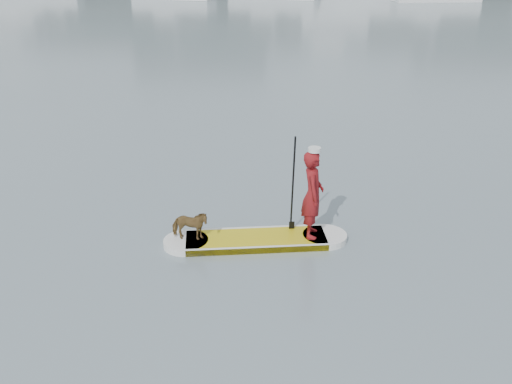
{
  "coord_description": "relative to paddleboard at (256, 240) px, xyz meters",
  "views": [
    {
      "loc": [
        1.81,
        -8.43,
        5.01
      ],
      "look_at": [
        0.99,
        0.51,
        1.0
      ],
      "focal_mm": 40.0,
      "sensor_mm": 36.0,
      "label": 1
    }
  ],
  "objects": [
    {
      "name": "ground",
      "position": [
        -0.99,
        -0.51,
        -0.06
      ],
      "size": [
        140.0,
        140.0,
        0.0
      ],
      "primitive_type": "plane",
      "color": "slate",
      "rests_on": "ground"
    },
    {
      "name": "paddleboard",
      "position": [
        0.0,
        0.0,
        0.0
      ],
      "size": [
        3.26,
        1.24,
        0.12
      ],
      "rotation": [
        0.0,
        0.0,
        0.18
      ],
      "color": "gold",
      "rests_on": "ground"
    },
    {
      "name": "paddler",
      "position": [
        0.98,
        0.17,
        0.86
      ],
      "size": [
        0.4,
        0.59,
        1.59
      ],
      "primitive_type": "imported",
      "rotation": [
        0.0,
        0.0,
        1.6
      ],
      "color": "maroon",
      "rests_on": "paddleboard"
    },
    {
      "name": "white_cap",
      "position": [
        0.98,
        0.17,
        1.69
      ],
      "size": [
        0.22,
        0.22,
        0.07
      ],
      "primitive_type": "cylinder",
      "color": "silver",
      "rests_on": "paddler"
    },
    {
      "name": "dog",
      "position": [
        -1.15,
        -0.2,
        0.34
      ],
      "size": [
        0.66,
        0.32,
        0.56
      ],
      "primitive_type": "imported",
      "rotation": [
        0.0,
        0.0,
        1.6
      ],
      "color": "#55381D",
      "rests_on": "paddleboard"
    },
    {
      "name": "paddle",
      "position": [
        0.62,
        0.38,
        0.74
      ],
      "size": [
        0.1,
        0.3,
        2.0
      ],
      "rotation": [
        0.0,
        0.0,
        0.18
      ],
      "color": "black",
      "rests_on": "ground"
    }
  ]
}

